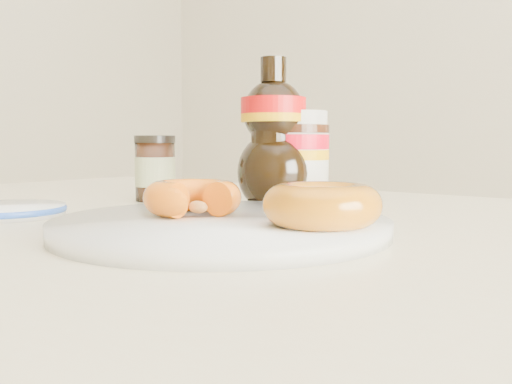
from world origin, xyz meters
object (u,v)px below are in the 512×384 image
Objects in this scene: dining_table at (212,298)px; donut_whole at (322,205)px; syrup_bottle at (273,134)px; plate at (221,225)px; blue_rim_saucer at (7,210)px; dark_jar at (155,169)px; nutella_jar at (295,156)px; donut_bitten at (193,198)px.

donut_whole is at bearing -15.10° from dining_table.
donut_whole is 0.52× the size of syrup_bottle.
plate reaches higher than blue_rim_saucer.
dining_table is at bearing -26.65° from dark_jar.
nutella_jar reaches higher than blue_rim_saucer.
plate is at bearing 11.77° from blue_rim_saucer.
plate is 3.28× the size of dark_jar.
nutella_jar reaches higher than donut_whole.
plate is at bearing -66.00° from syrup_bottle.
dark_jar is at bearing 158.25° from donut_whole.
blue_rim_saucer is (-0.20, -0.28, -0.06)m from nutella_jar.
donut_bitten is 0.76× the size of nutella_jar.
plate is 3.12× the size of donut_whole.
donut_whole is 0.76× the size of blue_rim_saucer.
dining_table is at bearing -82.19° from syrup_bottle.
blue_rim_saucer is at bearing -168.23° from plate.
nutella_jar reaches higher than dining_table.
syrup_bottle reaches higher than nutella_jar.
donut_whole is at bearing 10.88° from blue_rim_saucer.
dining_table is 0.25m from blue_rim_saucer.
dining_table is 15.17× the size of dark_jar.
donut_whole reaches higher than donut_bitten.
syrup_bottle is (-0.08, 0.19, 0.09)m from plate.
syrup_bottle is 2.02× the size of dark_jar.
syrup_bottle is at bearing 135.97° from donut_whole.
plate reaches higher than dining_table.
dining_table is 0.13m from plate.
donut_whole is (0.10, 0.01, 0.02)m from plate.
syrup_bottle reaches higher than dark_jar.
donut_whole is at bearing -2.82° from donut_bitten.
dark_jar is (-0.24, 0.16, 0.01)m from donut_bitten.
donut_whole is 0.40m from dark_jar.
donut_whole is 0.80× the size of nutella_jar.
plate is at bearing -71.77° from nutella_jar.
dark_jar is 0.72× the size of blue_rim_saucer.
nutella_jar reaches higher than plate.
plate is 2.48× the size of nutella_jar.
dining_table is 0.13m from donut_bitten.
nutella_jar is at bearing 69.06° from syrup_bottle.
syrup_bottle reaches higher than donut_bitten.
dining_table is 15.18× the size of donut_bitten.
nutella_jar is at bearing 129.44° from donut_whole.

